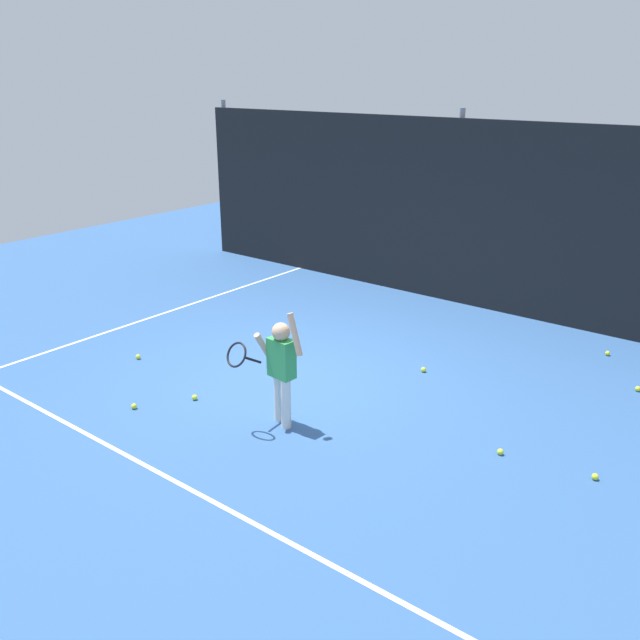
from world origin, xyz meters
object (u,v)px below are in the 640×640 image
(tennis_ball_1, at_px, (271,342))
(tennis_ball_5, at_px, (595,477))
(tennis_ball_4, at_px, (608,353))
(tennis_ball_7, at_px, (134,406))
(tennis_ball_0, at_px, (423,370))
(tennis_ball_2, at_px, (138,357))
(tennis_player, at_px, (280,364))
(tennis_ball_3, at_px, (638,389))
(tennis_ball_6, at_px, (195,397))
(tennis_ball_8, at_px, (500,452))

(tennis_ball_1, xyz_separation_m, tennis_ball_5, (4.80, -0.63, 0.00))
(tennis_ball_4, xyz_separation_m, tennis_ball_7, (-3.86, -5.09, 0.00))
(tennis_ball_1, height_order, tennis_ball_4, same)
(tennis_ball_0, xyz_separation_m, tennis_ball_7, (-2.13, -3.01, 0.00))
(tennis_ball_2, bearing_deg, tennis_player, -3.14)
(tennis_ball_5, bearing_deg, tennis_ball_1, 172.56)
(tennis_ball_1, relative_size, tennis_ball_2, 1.00)
(tennis_ball_2, height_order, tennis_ball_3, same)
(tennis_ball_2, height_order, tennis_ball_6, same)
(tennis_ball_3, bearing_deg, tennis_player, -130.96)
(tennis_ball_5, relative_size, tennis_ball_7, 1.00)
(tennis_ball_1, xyz_separation_m, tennis_ball_3, (4.59, 1.68, 0.00))
(tennis_ball_3, xyz_separation_m, tennis_ball_7, (-4.50, -4.16, 0.00))
(tennis_player, relative_size, tennis_ball_6, 20.46)
(tennis_ball_4, relative_size, tennis_ball_8, 1.00)
(tennis_ball_3, distance_m, tennis_ball_8, 2.54)
(tennis_player, bearing_deg, tennis_ball_5, 24.08)
(tennis_ball_3, xyz_separation_m, tennis_ball_4, (-0.64, 0.93, 0.00))
(tennis_ball_1, height_order, tennis_ball_7, same)
(tennis_player, distance_m, tennis_ball_8, 2.49)
(tennis_ball_1, bearing_deg, tennis_player, -45.04)
(tennis_ball_3, relative_size, tennis_ball_8, 1.00)
(tennis_ball_8, bearing_deg, tennis_ball_1, 168.85)
(tennis_ball_0, height_order, tennis_ball_1, same)
(tennis_ball_0, xyz_separation_m, tennis_ball_1, (-2.22, -0.53, 0.00))
(tennis_ball_1, relative_size, tennis_ball_7, 1.00)
(tennis_ball_0, xyz_separation_m, tennis_ball_6, (-1.75, -2.42, 0.00))
(tennis_ball_2, relative_size, tennis_ball_8, 1.00)
(tennis_ball_1, bearing_deg, tennis_ball_2, -125.08)
(tennis_player, xyz_separation_m, tennis_ball_7, (-1.59, -0.80, -0.69))
(tennis_ball_3, bearing_deg, tennis_ball_4, 124.51)
(tennis_ball_2, distance_m, tennis_ball_3, 6.51)
(tennis_ball_2, height_order, tennis_ball_7, same)
(tennis_ball_3, bearing_deg, tennis_ball_2, -150.49)
(tennis_ball_2, xyz_separation_m, tennis_ball_3, (5.67, 3.21, 0.00))
(tennis_ball_1, bearing_deg, tennis_ball_8, -11.15)
(tennis_ball_1, distance_m, tennis_ball_4, 4.74)
(tennis_ball_7, bearing_deg, tennis_ball_2, 140.73)
(tennis_ball_0, height_order, tennis_ball_8, same)
(tennis_ball_0, bearing_deg, tennis_ball_1, -166.49)
(tennis_ball_1, bearing_deg, tennis_ball_0, 13.51)
(tennis_ball_4, xyz_separation_m, tennis_ball_5, (0.85, -3.23, 0.00))
(tennis_ball_5, bearing_deg, tennis_ball_6, -163.81)
(tennis_ball_6, bearing_deg, tennis_ball_8, 18.12)
(tennis_ball_2, relative_size, tennis_ball_7, 1.00)
(tennis_ball_5, bearing_deg, tennis_ball_2, -171.26)
(tennis_ball_3, relative_size, tennis_ball_4, 1.00)
(tennis_ball_5, relative_size, tennis_ball_6, 1.00)
(tennis_ball_4, bearing_deg, tennis_ball_7, -127.23)
(tennis_ball_0, bearing_deg, tennis_ball_2, -147.96)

